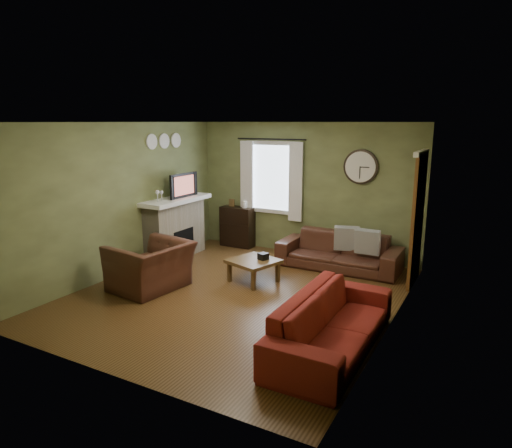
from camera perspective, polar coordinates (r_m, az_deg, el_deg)
The scene contains 31 objects.
floor at distance 7.12m, azimuth -2.27°, elevation -8.82°, with size 4.60×5.20×0.00m, color #503419.
ceiling at distance 6.62m, azimuth -2.47°, elevation 12.60°, with size 4.60×5.20×0.00m, color white.
wall_left at distance 8.16m, azimuth -16.39°, elevation 2.94°, with size 0.00×5.20×2.60m, color olive.
wall_right at distance 5.93m, azimuth 17.07°, elevation -0.62°, with size 0.00×5.20×2.60m, color olive.
wall_back at distance 9.05m, azimuth 6.13°, elevation 4.30°, with size 4.60×0.00×2.60m, color olive.
wall_front at distance 4.78m, azimuth -18.62°, elevation -3.90°, with size 4.60×0.00×2.60m, color olive.
fireplace at distance 9.01m, azimuth -10.06°, elevation -0.71°, with size 0.40×1.40×1.10m, color tan.
firebox at distance 8.96m, azimuth -9.04°, elevation -2.40°, with size 0.04×0.60×0.55m, color black.
mantel at distance 8.88m, azimuth -10.05°, elevation 2.97°, with size 0.58×1.60×0.08m, color white.
tv at distance 8.95m, azimuth -9.41°, elevation 4.46°, with size 0.60×0.08×0.35m, color black.
tv_screen at distance 8.89m, azimuth -9.01°, elevation 4.79°, with size 0.02×0.62×0.36m, color #994C3F.
medallion_left at distance 8.63m, azimuth -12.91°, elevation 10.00°, with size 0.28×0.28×0.03m, color white.
medallion_mid at distance 8.90m, azimuth -11.41°, elevation 10.14°, with size 0.28×0.28×0.03m, color white.
medallion_right at distance 9.17m, azimuth -9.99°, elevation 10.26°, with size 0.28×0.28×0.03m, color white.
window_pane at distance 9.29m, azimuth 2.10°, elevation 5.83°, with size 1.00×0.02×1.30m, color silver, non-canonical shape.
curtain_rod at distance 9.14m, azimuth 1.86°, elevation 10.56°, with size 0.03×0.03×1.50m, color black.
curtain_left at distance 9.47m, azimuth -1.16°, elevation 5.66°, with size 0.28×0.04×1.55m, color white.
curtain_right at distance 8.98m, azimuth 4.97°, elevation 5.23°, with size 0.28×0.04×1.55m, color white.
wall_clock at distance 8.59m, azimuth 12.92°, elevation 6.97°, with size 0.64×0.06×0.64m, color white, non-canonical shape.
door at distance 7.77m, azimuth 19.54°, elevation 0.38°, with size 0.05×0.90×2.10m, color brown.
bookshelf at distance 9.70m, azimuth -2.34°, elevation -0.33°, with size 0.71×0.30×0.85m, color black, non-canonical shape.
book at distance 9.69m, azimuth -1.81°, elevation 2.89°, with size 0.16×0.21×0.02m, color brown.
sofa_brown at distance 8.39m, azimuth 10.29°, elevation -3.37°, with size 2.18×0.85×0.64m, color #402118.
pillow_left at distance 8.22m, azimuth 13.74°, elevation -2.18°, with size 0.44×0.13×0.44m, color gray.
pillow_right at distance 8.39m, azimuth 11.24°, elevation -1.76°, with size 0.44×0.13×0.44m, color gray.
sofa_red at distance 5.49m, azimuth 9.53°, elevation -12.06°, with size 2.24×0.88×0.65m, color maroon.
armchair at distance 7.42m, azimuth -13.00°, elevation -5.18°, with size 1.15×1.00×0.75m, color #402118.
coffee_table at distance 7.61m, azimuth -0.30°, elevation -5.85°, with size 0.71×0.71×0.38m, color brown, non-canonical shape.
tissue_box at distance 7.56m, azimuth 0.90°, elevation -4.30°, with size 0.14×0.14×0.11m, color black.
wine_glass_a at distance 8.44m, azimuth -12.21°, elevation 3.41°, with size 0.08×0.08×0.22m, color white, non-canonical shape.
wine_glass_b at distance 8.53m, azimuth -11.71°, elevation 3.44°, with size 0.07×0.07×0.19m, color white, non-canonical shape.
Camera 1 is at (3.41, -5.68, 2.61)m, focal length 32.00 mm.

